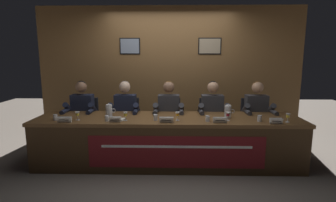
{
  "coord_description": "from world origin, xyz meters",
  "views": [
    {
      "loc": [
        0.1,
        -3.94,
        1.68
      ],
      "look_at": [
        0.0,
        0.0,
        0.98
      ],
      "focal_mm": 28.44,
      "sensor_mm": 36.0,
      "label": 1
    }
  ],
  "objects_px": {
    "juice_glass_center": "(177,115)",
    "water_pitcher_right_side": "(228,112)",
    "water_pitcher_left_side": "(109,111)",
    "document_stack_left": "(117,119)",
    "conference_table": "(168,133)",
    "panelist_left": "(125,112)",
    "water_cup_left": "(107,119)",
    "chair_center": "(169,125)",
    "chair_right": "(211,125)",
    "juice_glass_far_left": "(78,114)",
    "juice_glass_right": "(228,115)",
    "panelist_far_left": "(81,112)",
    "chair_left": "(127,125)",
    "juice_glass_left": "(125,115)",
    "nameplate_far_left": "(64,120)",
    "water_cup_far_left": "(55,118)",
    "nameplate_right": "(220,120)",
    "water_cup_far_right": "(259,119)",
    "juice_glass_far_right": "(288,116)",
    "nameplate_left": "(115,120)",
    "chair_far_left": "(86,124)",
    "panelist_center": "(169,112)",
    "chair_far_right": "(253,125)",
    "water_cup_right": "(208,119)",
    "panelist_far_right": "(257,113)",
    "water_cup_center": "(156,118)",
    "nameplate_center": "(166,120)",
    "panelist_right": "(213,112)",
    "nameplate_far_right": "(276,121)"
  },
  "relations": [
    {
      "from": "juice_glass_right",
      "to": "water_cup_far_right",
      "type": "relative_size",
      "value": 1.46
    },
    {
      "from": "water_pitcher_right_side",
      "to": "document_stack_left",
      "type": "bearing_deg",
      "value": -174.4
    },
    {
      "from": "juice_glass_far_left",
      "to": "nameplate_far_right",
      "type": "xyz_separation_m",
      "value": [
        2.8,
        -0.14,
        -0.05
      ]
    },
    {
      "from": "juice_glass_left",
      "to": "juice_glass_right",
      "type": "distance_m",
      "value": 1.48
    },
    {
      "from": "panelist_far_left",
      "to": "chair_left",
      "type": "height_order",
      "value": "panelist_far_left"
    },
    {
      "from": "nameplate_far_left",
      "to": "conference_table",
      "type": "bearing_deg",
      "value": 8.97
    },
    {
      "from": "water_cup_far_right",
      "to": "water_pitcher_left_side",
      "type": "distance_m",
      "value": 2.22
    },
    {
      "from": "panelist_right",
      "to": "water_pitcher_right_side",
      "type": "bearing_deg",
      "value": -69.54
    },
    {
      "from": "juice_glass_center",
      "to": "chair_far_right",
      "type": "bearing_deg",
      "value": 31.4
    },
    {
      "from": "chair_center",
      "to": "nameplate_center",
      "type": "distance_m",
      "value": 1.0
    },
    {
      "from": "juice_glass_left",
      "to": "panelist_right",
      "type": "distance_m",
      "value": 1.5
    },
    {
      "from": "water_cup_left",
      "to": "water_cup_center",
      "type": "distance_m",
      "value": 0.7
    },
    {
      "from": "juice_glass_left",
      "to": "conference_table",
      "type": "bearing_deg",
      "value": 8.72
    },
    {
      "from": "panelist_center",
      "to": "juice_glass_right",
      "type": "xyz_separation_m",
      "value": [
        0.87,
        -0.61,
        0.1
      ]
    },
    {
      "from": "chair_center",
      "to": "panelist_center",
      "type": "relative_size",
      "value": 0.74
    },
    {
      "from": "panelist_left",
      "to": "juice_glass_center",
      "type": "distance_m",
      "value": 1.08
    },
    {
      "from": "nameplate_far_left",
      "to": "chair_center",
      "type": "xyz_separation_m",
      "value": [
        1.45,
        0.97,
        -0.33
      ]
    },
    {
      "from": "panelist_far_left",
      "to": "chair_left",
      "type": "relative_size",
      "value": 1.36
    },
    {
      "from": "water_pitcher_left_side",
      "to": "nameplate_left",
      "type": "bearing_deg",
      "value": -63.84
    },
    {
      "from": "nameplate_center",
      "to": "nameplate_right",
      "type": "bearing_deg",
      "value": 0.2
    },
    {
      "from": "water_cup_far_left",
      "to": "juice_glass_far_right",
      "type": "bearing_deg",
      "value": -0.56
    },
    {
      "from": "nameplate_left",
      "to": "juice_glass_right",
      "type": "bearing_deg",
      "value": 4.87
    },
    {
      "from": "juice_glass_center",
      "to": "water_pitcher_right_side",
      "type": "distance_m",
      "value": 0.78
    },
    {
      "from": "water_cup_far_left",
      "to": "chair_far_left",
      "type": "bearing_deg",
      "value": 79.99
    },
    {
      "from": "water_cup_far_left",
      "to": "juice_glass_right",
      "type": "distance_m",
      "value": 2.5
    },
    {
      "from": "panelist_center",
      "to": "panelist_far_right",
      "type": "relative_size",
      "value": 1.0
    },
    {
      "from": "chair_center",
      "to": "chair_right",
      "type": "height_order",
      "value": "same"
    },
    {
      "from": "nameplate_center",
      "to": "panelist_right",
      "type": "height_order",
      "value": "panelist_right"
    },
    {
      "from": "water_pitcher_right_side",
      "to": "water_cup_center",
      "type": "bearing_deg",
      "value": -169.92
    },
    {
      "from": "panelist_center",
      "to": "panelist_far_right",
      "type": "height_order",
      "value": "same"
    },
    {
      "from": "conference_table",
      "to": "water_pitcher_right_side",
      "type": "relative_size",
      "value": 19.05
    },
    {
      "from": "water_pitcher_left_side",
      "to": "document_stack_left",
      "type": "distance_m",
      "value": 0.25
    },
    {
      "from": "juice_glass_far_right",
      "to": "water_pitcher_right_side",
      "type": "distance_m",
      "value": 0.83
    },
    {
      "from": "chair_far_left",
      "to": "panelist_far_right",
      "type": "height_order",
      "value": "panelist_far_right"
    },
    {
      "from": "juice_glass_far_left",
      "to": "juice_glass_right",
      "type": "bearing_deg",
      "value": 0.58
    },
    {
      "from": "water_cup_right",
      "to": "chair_far_right",
      "type": "relative_size",
      "value": 0.09
    },
    {
      "from": "water_pitcher_left_side",
      "to": "chair_far_left",
      "type": "bearing_deg",
      "value": 133.03
    },
    {
      "from": "panelist_left",
      "to": "water_cup_center",
      "type": "distance_m",
      "value": 0.84
    },
    {
      "from": "nameplate_center",
      "to": "water_cup_right",
      "type": "bearing_deg",
      "value": 6.68
    },
    {
      "from": "water_cup_far_left",
      "to": "nameplate_right",
      "type": "distance_m",
      "value": 2.37
    },
    {
      "from": "water_pitcher_right_side",
      "to": "juice_glass_far_right",
      "type": "bearing_deg",
      "value": -17.25
    },
    {
      "from": "juice_glass_right",
      "to": "nameplate_far_left",
      "type": "bearing_deg",
      "value": -176.02
    },
    {
      "from": "chair_left",
      "to": "chair_right",
      "type": "relative_size",
      "value": 1.0
    },
    {
      "from": "panelist_left",
      "to": "water_cup_left",
      "type": "xyz_separation_m",
      "value": [
        -0.13,
        -0.69,
        0.05
      ]
    },
    {
      "from": "nameplate_left",
      "to": "nameplate_center",
      "type": "distance_m",
      "value": 0.72
    },
    {
      "from": "conference_table",
      "to": "chair_left",
      "type": "xyz_separation_m",
      "value": [
        -0.74,
        0.74,
        -0.07
      ]
    },
    {
      "from": "juice_glass_far_right",
      "to": "chair_left",
      "type": "bearing_deg",
      "value": 160.15
    },
    {
      "from": "chair_center",
      "to": "panelist_far_right",
      "type": "distance_m",
      "value": 1.52
    },
    {
      "from": "water_pitcher_left_side",
      "to": "water_pitcher_right_side",
      "type": "distance_m",
      "value": 1.8
    },
    {
      "from": "juice_glass_far_left",
      "to": "document_stack_left",
      "type": "xyz_separation_m",
      "value": [
        0.57,
        0.04,
        -0.08
      ]
    }
  ]
}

